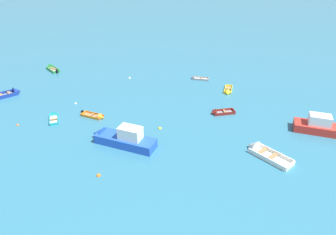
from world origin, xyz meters
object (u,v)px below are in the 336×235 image
at_px(rowboat_grey_back_row_left, 196,78).
at_px(rowboat_green_back_row_center, 51,68).
at_px(rowboat_orange_near_right, 97,117).
at_px(mooring_buoy_central, 76,104).
at_px(rowboat_deep_blue_midfield_left, 11,93).
at_px(rowboat_white_far_right, 259,150).
at_px(rowboat_yellow_outer_right, 228,92).
at_px(rowboat_maroon_foreground_center, 218,113).
at_px(motor_launch_red_outer_left, 329,128).
at_px(mooring_buoy_between_boats_right, 130,78).
at_px(rowboat_turquoise_back_row_right, 54,116).
at_px(motor_launch_blue_near_left, 121,138).
at_px(mooring_buoy_between_boats_left, 18,125).
at_px(mooring_buoy_midfield, 160,128).
at_px(mooring_buoy_outer_edge, 99,176).

bearing_deg(rowboat_grey_back_row_left, rowboat_green_back_row_center, 175.06).
distance_m(rowboat_orange_near_right, mooring_buoy_central, 5.13).
bearing_deg(rowboat_deep_blue_midfield_left, rowboat_white_far_right, -17.88).
height_order(rowboat_yellow_outer_right, rowboat_maroon_foreground_center, rowboat_maroon_foreground_center).
relative_size(motor_launch_red_outer_left, rowboat_maroon_foreground_center, 2.23).
bearing_deg(rowboat_grey_back_row_left, rowboat_yellow_outer_right, -46.32).
bearing_deg(rowboat_deep_blue_midfield_left, mooring_buoy_between_boats_right, 27.90).
bearing_deg(rowboat_green_back_row_center, rowboat_turquoise_back_row_right, -63.69).
height_order(motor_launch_red_outer_left, motor_launch_blue_near_left, motor_launch_blue_near_left).
relative_size(rowboat_maroon_foreground_center, rowboat_turquoise_back_row_right, 1.06).
bearing_deg(rowboat_turquoise_back_row_right, rowboat_white_far_right, -11.55).
relative_size(motor_launch_red_outer_left, rowboat_grey_back_row_left, 2.42).
distance_m(motor_launch_red_outer_left, motor_launch_blue_near_left, 21.51).
distance_m(rowboat_turquoise_back_row_right, mooring_buoy_between_boats_right, 14.43).
relative_size(motor_launch_red_outer_left, rowboat_white_far_right, 1.61).
distance_m(rowboat_orange_near_right, motor_launch_blue_near_left, 6.51).
height_order(rowboat_maroon_foreground_center, rowboat_turquoise_back_row_right, rowboat_maroon_foreground_center).
bearing_deg(rowboat_turquoise_back_row_right, rowboat_green_back_row_center, 116.31).
height_order(rowboat_deep_blue_midfield_left, mooring_buoy_between_boats_left, rowboat_deep_blue_midfield_left).
bearing_deg(rowboat_white_far_right, mooring_buoy_central, 158.79).
bearing_deg(rowboat_grey_back_row_left, motor_launch_blue_near_left, -110.71).
bearing_deg(mooring_buoy_midfield, motor_launch_blue_near_left, -135.08).
bearing_deg(motor_launch_blue_near_left, motor_launch_red_outer_left, 11.36).
xyz_separation_m(motor_launch_red_outer_left, rowboat_yellow_outer_right, (-9.71, 9.53, -0.52)).
height_order(rowboat_grey_back_row_left, mooring_buoy_between_boats_left, rowboat_grey_back_row_left).
relative_size(motor_launch_red_outer_left, mooring_buoy_outer_edge, 18.35).
distance_m(rowboat_orange_near_right, rowboat_turquoise_back_row_right, 5.08).
bearing_deg(rowboat_grey_back_row_left, motor_launch_red_outer_left, -45.05).
height_order(rowboat_yellow_outer_right, mooring_buoy_between_boats_left, rowboat_yellow_outer_right).
distance_m(rowboat_white_far_right, mooring_buoy_central, 22.95).
distance_m(motor_launch_red_outer_left, rowboat_green_back_row_center, 41.44).
relative_size(rowboat_maroon_foreground_center, rowboat_orange_near_right, 0.97).
xyz_separation_m(rowboat_grey_back_row_left, mooring_buoy_central, (-15.01, -10.09, -0.13)).
distance_m(rowboat_yellow_outer_right, mooring_buoy_central, 20.18).
xyz_separation_m(rowboat_green_back_row_center, rowboat_orange_near_right, (12.91, -15.48, -0.02)).
bearing_deg(mooring_buoy_between_boats_right, rowboat_maroon_foreground_center, -38.50).
height_order(rowboat_green_back_row_center, rowboat_white_far_right, rowboat_white_far_right).
height_order(rowboat_deep_blue_midfield_left, rowboat_yellow_outer_right, rowboat_deep_blue_midfield_left).
distance_m(rowboat_yellow_outer_right, rowboat_grey_back_row_left, 6.40).
bearing_deg(mooring_buoy_midfield, mooring_buoy_central, 156.57).
height_order(rowboat_turquoise_back_row_right, mooring_buoy_midfield, rowboat_turquoise_back_row_right).
height_order(rowboat_yellow_outer_right, mooring_buoy_central, rowboat_yellow_outer_right).
bearing_deg(rowboat_orange_near_right, motor_launch_blue_near_left, -50.35).
bearing_deg(mooring_buoy_central, motor_launch_blue_near_left, -45.86).
bearing_deg(mooring_buoy_outer_edge, mooring_buoy_midfield, 63.15).
bearing_deg(motor_launch_red_outer_left, rowboat_maroon_foreground_center, 164.35).
distance_m(rowboat_green_back_row_center, rowboat_turquoise_back_row_right, 17.70).
bearing_deg(mooring_buoy_outer_edge, mooring_buoy_between_boats_left, 147.62).
relative_size(rowboat_grey_back_row_left, mooring_buoy_between_boats_left, 10.03).
height_order(rowboat_green_back_row_center, rowboat_turquoise_back_row_right, rowboat_green_back_row_center).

